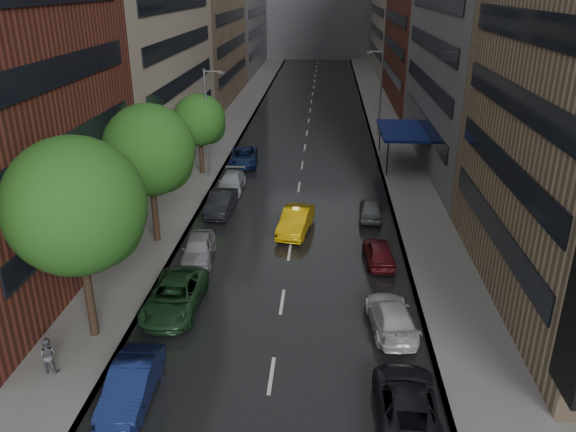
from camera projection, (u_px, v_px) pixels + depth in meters
The scene contains 13 objects.
road at pixel (308, 125), 66.31m from camera, with size 14.00×140.00×0.01m, color black.
sidewalk_left at pixel (233, 123), 66.85m from camera, with size 4.00×140.00×0.15m, color gray.
sidewalk_right at pixel (385, 125), 65.73m from camera, with size 4.00×140.00×0.15m, color gray.
tree_near at pixel (75, 206), 24.05m from camera, with size 6.09×6.09×9.70m.
tree_mid at pixel (149, 150), 33.94m from camera, with size 5.62×5.62×8.96m.
tree_far at pixel (199, 120), 47.30m from camera, with size 4.41×4.41×7.02m.
taxi at pixel (296, 221), 37.46m from camera, with size 1.71×4.90×1.62m, color #E5AC0C.
parked_cars_left at pixel (211, 223), 37.19m from camera, with size 2.88×36.89×1.55m.
parked_cars_right at pixel (388, 301), 28.21m from camera, with size 2.54×24.72×1.45m.
ped_black_umbrella at pixel (46, 347), 23.52m from camera, with size 0.96×0.98×2.09m.
street_lamp_left at pixel (208, 121), 46.50m from camera, with size 1.74×0.22×9.00m.
street_lamp_right at pixel (380, 91), 59.35m from camera, with size 1.74×0.22×9.00m.
awning at pixel (402, 131), 50.74m from camera, with size 4.00×8.00×3.12m.
Camera 1 is at (2.02, -15.39, 15.50)m, focal length 35.00 mm.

